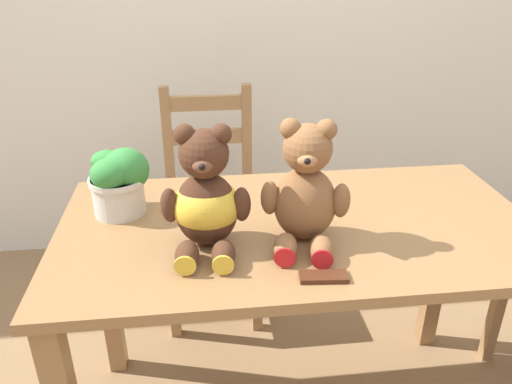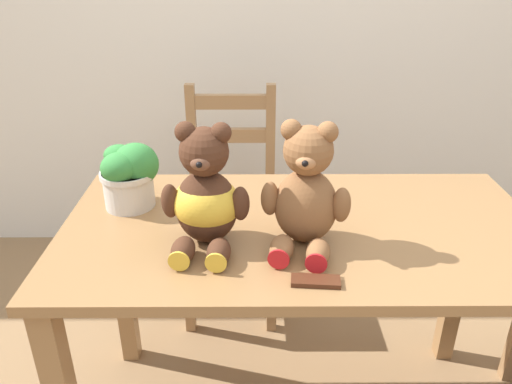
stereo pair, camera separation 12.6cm
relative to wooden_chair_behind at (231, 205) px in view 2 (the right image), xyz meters
name	(u,v)px [view 2 (the right image)]	position (x,y,z in m)	size (l,w,h in m)	color
dining_table	(300,261)	(0.23, -0.71, 0.18)	(1.33, 0.70, 0.77)	olive
wooden_chair_behind	(231,205)	(0.00, 0.00, 0.00)	(0.38, 0.44, 0.95)	#997047
teddy_bear_left	(206,197)	(-0.02, -0.79, 0.43)	(0.23, 0.24, 0.32)	#472819
teddy_bear_right	(306,194)	(0.23, -0.79, 0.45)	(0.23, 0.25, 0.33)	brown
potted_plant	(129,174)	(-0.27, -0.58, 0.41)	(0.17, 0.16, 0.19)	beige
chocolate_bar	(316,281)	(0.24, -0.97, 0.31)	(0.11, 0.04, 0.01)	#472314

